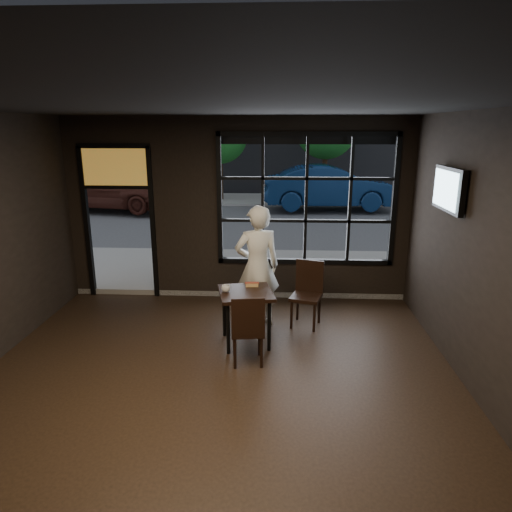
# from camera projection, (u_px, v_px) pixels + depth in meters

# --- Properties ---
(floor) EXTENTS (6.00, 7.00, 0.02)m
(floor) POSITION_uv_depth(u_px,v_px,m) (210.00, 410.00, 5.03)
(floor) COLOR black
(floor) RESTS_ON ground
(ceiling) EXTENTS (6.00, 7.00, 0.02)m
(ceiling) POSITION_uv_depth(u_px,v_px,m) (200.00, 104.00, 4.16)
(ceiling) COLOR black
(ceiling) RESTS_ON ground
(wall_right) EXTENTS (0.04, 7.00, 3.20)m
(wall_right) POSITION_uv_depth(u_px,v_px,m) (510.00, 276.00, 4.45)
(wall_right) COLOR black
(wall_right) RESTS_ON ground
(window_frame) EXTENTS (3.06, 0.12, 2.28)m
(window_frame) POSITION_uv_depth(u_px,v_px,m) (306.00, 200.00, 7.85)
(window_frame) COLOR black
(window_frame) RESTS_ON ground
(stained_transom) EXTENTS (1.20, 0.06, 0.70)m
(stained_transom) POSITION_uv_depth(u_px,v_px,m) (115.00, 167.00, 7.86)
(stained_transom) COLOR orange
(stained_transom) RESTS_ON ground
(street_asphalt) EXTENTS (60.00, 41.00, 0.04)m
(street_asphalt) POSITION_uv_depth(u_px,v_px,m) (267.00, 178.00, 28.10)
(street_asphalt) COLOR #545456
(street_asphalt) RESTS_ON ground
(building_across) EXTENTS (28.00, 12.00, 15.00)m
(building_across) POSITION_uv_depth(u_px,v_px,m) (268.00, 43.00, 25.10)
(building_across) COLOR #5B5956
(building_across) RESTS_ON ground
(cafe_table) EXTENTS (0.87, 0.87, 0.79)m
(cafe_table) POSITION_uv_depth(u_px,v_px,m) (246.00, 317.00, 6.49)
(cafe_table) COLOR black
(cafe_table) RESTS_ON floor
(chair_near) EXTENTS (0.47, 0.47, 0.97)m
(chair_near) POSITION_uv_depth(u_px,v_px,m) (247.00, 328.00, 5.93)
(chair_near) COLOR black
(chair_near) RESTS_ON floor
(chair_window) EXTENTS (0.55, 0.55, 1.02)m
(chair_window) POSITION_uv_depth(u_px,v_px,m) (306.00, 295.00, 7.04)
(chair_window) COLOR black
(chair_window) RESTS_ON floor
(man) EXTENTS (0.78, 0.61, 1.90)m
(man) POSITION_uv_depth(u_px,v_px,m) (257.00, 267.00, 6.97)
(man) COLOR silver
(man) RESTS_ON floor
(hotdog) EXTENTS (0.21, 0.10, 0.06)m
(hotdog) POSITION_uv_depth(u_px,v_px,m) (252.00, 285.00, 6.58)
(hotdog) COLOR tan
(hotdog) RESTS_ON cafe_table
(cup) EXTENTS (0.15, 0.15, 0.10)m
(cup) POSITION_uv_depth(u_px,v_px,m) (226.00, 289.00, 6.36)
(cup) COLOR silver
(cup) RESTS_ON cafe_table
(tv) EXTENTS (0.11, 0.97, 0.57)m
(tv) POSITION_uv_depth(u_px,v_px,m) (449.00, 189.00, 5.90)
(tv) COLOR black
(tv) RESTS_ON wall_right
(navy_car) EXTENTS (4.91, 1.94, 1.59)m
(navy_car) POSITION_uv_depth(u_px,v_px,m) (329.00, 187.00, 16.76)
(navy_car) COLOR #0B2247
(navy_car) RESTS_ON street_asphalt
(maroon_car) EXTENTS (5.09, 2.85, 1.64)m
(maroon_car) POSITION_uv_depth(u_px,v_px,m) (110.00, 187.00, 16.62)
(maroon_car) COLOR #3F1912
(maroon_car) RESTS_ON street_asphalt
(tree_left) EXTENTS (2.21, 2.21, 3.78)m
(tree_left) POSITION_uv_depth(u_px,v_px,m) (220.00, 136.00, 18.49)
(tree_left) COLOR #332114
(tree_left) RESTS_ON street_asphalt
(tree_right) EXTENTS (2.48, 2.48, 4.23)m
(tree_right) POSITION_uv_depth(u_px,v_px,m) (326.00, 128.00, 18.20)
(tree_right) COLOR #332114
(tree_right) RESTS_ON street_asphalt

